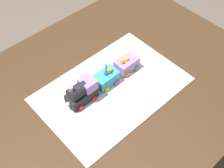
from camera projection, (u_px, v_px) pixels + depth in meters
name	position (u px, v px, depth m)	size (l,w,h in m)	color
ground_plane	(107.00, 166.00, 1.81)	(8.00, 8.00, 0.00)	#6B6054
dining_table	(105.00, 107.00, 1.32)	(1.40, 1.00, 0.74)	#4C331E
cake_board	(112.00, 89.00, 1.24)	(0.60, 0.40, 0.00)	silver
cake_locomotive	(82.00, 92.00, 1.17)	(0.14, 0.08, 0.12)	#232328
cake_car_caboose_turquoise	(106.00, 78.00, 1.24)	(0.10, 0.08, 0.07)	#38B7C6
cake_car_flatbed_lavender	(126.00, 64.00, 1.29)	(0.10, 0.08, 0.07)	#AD84E0
birthday_candle	(106.00, 67.00, 1.19)	(0.01, 0.01, 0.05)	#4CA5E5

